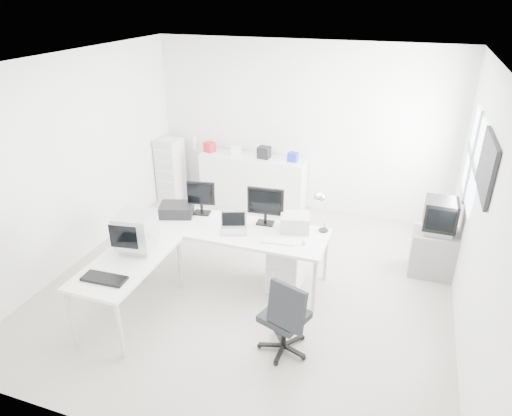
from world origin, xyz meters
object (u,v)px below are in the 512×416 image
(inkjet_printer, at_px, (177,210))
(tv_cabinet, at_px, (433,253))
(sideboard, at_px, (253,181))
(crt_monitor, at_px, (136,234))
(crt_tv, at_px, (440,217))
(main_desk, at_px, (234,253))
(laptop, at_px, (234,225))
(filing_cabinet, at_px, (171,169))
(side_desk, at_px, (130,288))
(laser_printer, at_px, (295,222))
(lcd_monitor_small, at_px, (201,198))
(drawer_pedestal, at_px, (286,266))
(lcd_monitor_large, at_px, (265,207))
(office_chair, at_px, (285,313))

(inkjet_printer, relative_size, tv_cabinet, 0.69)
(sideboard, bearing_deg, inkjet_printer, -99.21)
(inkjet_printer, relative_size, crt_monitor, 1.05)
(crt_monitor, bearing_deg, crt_tv, 20.45)
(main_desk, height_order, crt_monitor, crt_monitor)
(sideboard, bearing_deg, laptop, -76.32)
(tv_cabinet, distance_m, crt_tv, 0.54)
(main_desk, distance_m, filing_cabinet, 2.89)
(side_desk, height_order, laser_printer, laser_printer)
(lcd_monitor_small, height_order, sideboard, lcd_monitor_small)
(drawer_pedestal, xyz_separation_m, lcd_monitor_large, (-0.35, 0.20, 0.69))
(laptop, relative_size, tv_cabinet, 0.49)
(drawer_pedestal, bearing_deg, office_chair, -75.35)
(sideboard, relative_size, filing_cabinet, 1.67)
(laptop, distance_m, tv_cabinet, 2.71)
(lcd_monitor_small, bearing_deg, office_chair, -50.23)
(side_desk, xyz_separation_m, office_chair, (1.84, 0.02, 0.11))
(side_desk, xyz_separation_m, filing_cabinet, (-1.18, 3.15, 0.17))
(main_desk, height_order, laser_printer, laser_printer)
(drawer_pedestal, xyz_separation_m, lcd_monitor_small, (-1.25, 0.20, 0.68))
(inkjet_printer, height_order, laser_printer, laser_printer)
(lcd_monitor_small, relative_size, filing_cabinet, 0.43)
(lcd_monitor_small, distance_m, crt_tv, 3.11)
(crt_monitor, relative_size, crt_tv, 0.82)
(drawer_pedestal, bearing_deg, lcd_monitor_large, 150.26)
(main_desk, distance_m, lcd_monitor_large, 0.75)
(lcd_monitor_small, xyz_separation_m, tv_cabinet, (3.02, 0.73, -0.67))
(lcd_monitor_small, bearing_deg, laptop, -39.81)
(drawer_pedestal, relative_size, office_chair, 0.62)
(crt_monitor, xyz_separation_m, office_chair, (1.84, -0.23, -0.48))
(laser_printer, relative_size, office_chair, 0.37)
(main_desk, bearing_deg, crt_monitor, -135.00)
(lcd_monitor_large, bearing_deg, laser_printer, -8.48)
(inkjet_printer, bearing_deg, drawer_pedestal, -20.31)
(office_chair, height_order, tv_cabinet, office_chair)
(drawer_pedestal, xyz_separation_m, crt_monitor, (-1.55, -0.90, 0.66))
(laser_printer, bearing_deg, filing_cabinet, 133.17)
(lcd_monitor_large, bearing_deg, main_desk, -148.65)
(main_desk, bearing_deg, sideboard, 103.04)
(sideboard, distance_m, filing_cabinet, 1.53)
(crt_monitor, bearing_deg, lcd_monitor_small, 66.33)
(office_chair, height_order, sideboard, office_chair)
(laptop, height_order, crt_tv, crt_tv)
(drawer_pedestal, bearing_deg, laptop, -167.01)
(filing_cabinet, bearing_deg, lcd_monitor_large, -37.18)
(lcd_monitor_small, relative_size, office_chair, 0.49)
(inkjet_printer, distance_m, crt_monitor, 0.96)
(crt_monitor, bearing_deg, sideboard, 75.22)
(crt_tv, bearing_deg, lcd_monitor_small, -166.39)
(laptop, relative_size, laser_printer, 0.85)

